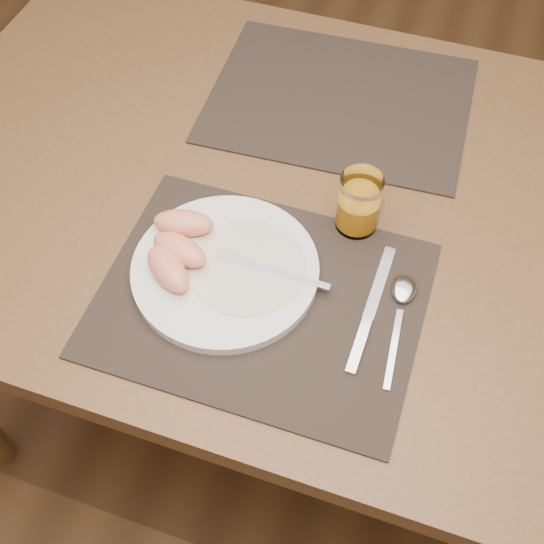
{
  "coord_description": "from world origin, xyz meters",
  "views": [
    {
      "loc": [
        0.17,
        -0.71,
        1.56
      ],
      "look_at": [
        -0.01,
        -0.18,
        0.77
      ],
      "focal_mm": 45.0,
      "sensor_mm": 36.0,
      "label": 1
    }
  ],
  "objects": [
    {
      "name": "ground",
      "position": [
        0.0,
        0.0,
        0.0
      ],
      "size": [
        5.0,
        5.0,
        0.0
      ],
      "primitive_type": "plane",
      "color": "#53351C",
      "rests_on": "ground"
    },
    {
      "name": "table",
      "position": [
        0.0,
        0.0,
        0.67
      ],
      "size": [
        1.4,
        0.9,
        0.75
      ],
      "color": "brown",
      "rests_on": "ground"
    },
    {
      "name": "placemat_near",
      "position": [
        -0.02,
        -0.22,
        0.75
      ],
      "size": [
        0.45,
        0.35,
        0.0
      ],
      "primitive_type": "cube",
      "rotation": [
        0.0,
        0.0,
        0.0
      ],
      "color": "#2D231C",
      "rests_on": "table"
    },
    {
      "name": "placemat_far",
      "position": [
        -0.03,
        0.22,
        0.75
      ],
      "size": [
        0.47,
        0.37,
        0.0
      ],
      "primitive_type": "cube",
      "rotation": [
        0.0,
        0.0,
        0.05
      ],
      "color": "#2D231C",
      "rests_on": "table"
    },
    {
      "name": "plate",
      "position": [
        -0.08,
        -0.2,
        0.76
      ],
      "size": [
        0.27,
        0.27,
        0.02
      ],
      "primitive_type": "cylinder",
      "color": "white",
      "rests_on": "placemat_near"
    },
    {
      "name": "plate_dressing",
      "position": [
        -0.05,
        -0.19,
        0.77
      ],
      "size": [
        0.17,
        0.17,
        0.0
      ],
      "color": "white",
      "rests_on": "plate"
    },
    {
      "name": "fork",
      "position": [
        -0.03,
        -0.18,
        0.77
      ],
      "size": [
        0.17,
        0.02,
        0.0
      ],
      "color": "silver",
      "rests_on": "plate"
    },
    {
      "name": "knife",
      "position": [
        0.13,
        -0.2,
        0.76
      ],
      "size": [
        0.02,
        0.22,
        0.01
      ],
      "color": "silver",
      "rests_on": "placemat_near"
    },
    {
      "name": "spoon",
      "position": [
        0.17,
        -0.16,
        0.76
      ],
      "size": [
        0.04,
        0.19,
        0.01
      ],
      "color": "silver",
      "rests_on": "placemat_near"
    },
    {
      "name": "juice_glass",
      "position": [
        0.07,
        -0.05,
        0.8
      ],
      "size": [
        0.06,
        0.06,
        0.1
      ],
      "color": "white",
      "rests_on": "placemat_near"
    },
    {
      "name": "grapefruit_wedges",
      "position": [
        -0.15,
        -0.2,
        0.79
      ],
      "size": [
        0.11,
        0.16,
        0.04
      ],
      "color": "#FF9068",
      "rests_on": "plate"
    }
  ]
}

